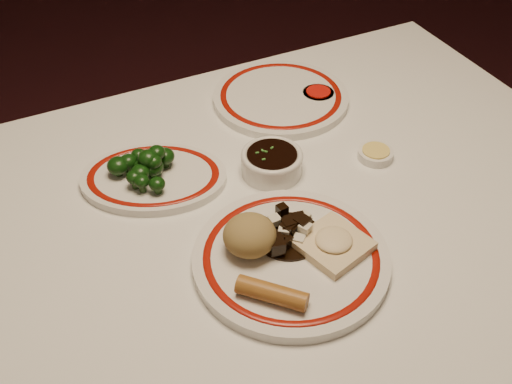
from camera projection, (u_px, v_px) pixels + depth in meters
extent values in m
cube|color=white|center=(283.00, 214.00, 1.09)|extent=(1.20, 0.90, 0.04)
cylinder|color=black|center=(385.00, 167.00, 1.78)|extent=(0.06, 0.06, 0.71)
cylinder|color=white|center=(291.00, 259.00, 0.97)|extent=(0.34, 0.34, 0.02)
torus|color=maroon|center=(291.00, 255.00, 0.96)|extent=(0.29, 0.29, 0.00)
ellipsoid|color=olive|center=(250.00, 235.00, 0.95)|extent=(0.08, 0.08, 0.06)
cylinder|color=#9D6426|center=(272.00, 293.00, 0.89)|extent=(0.09, 0.09, 0.03)
cube|color=beige|center=(333.00, 245.00, 0.97)|extent=(0.12, 0.12, 0.02)
ellipsoid|color=beige|center=(334.00, 240.00, 0.96)|extent=(0.06, 0.06, 0.02)
cylinder|color=black|center=(288.00, 236.00, 0.99)|extent=(0.10, 0.10, 0.00)
cube|color=black|center=(267.00, 226.00, 1.00)|extent=(0.02, 0.02, 0.01)
cube|color=black|center=(288.00, 229.00, 0.98)|extent=(0.03, 0.03, 0.02)
cube|color=black|center=(299.00, 220.00, 1.00)|extent=(0.02, 0.02, 0.02)
cube|color=black|center=(302.00, 224.00, 0.98)|extent=(0.03, 0.03, 0.02)
cube|color=black|center=(269.00, 246.00, 0.96)|extent=(0.02, 0.02, 0.02)
cube|color=black|center=(293.00, 227.00, 0.98)|extent=(0.03, 0.03, 0.02)
cube|color=black|center=(288.00, 230.00, 0.98)|extent=(0.03, 0.03, 0.02)
cube|color=black|center=(289.00, 225.00, 0.98)|extent=(0.02, 0.02, 0.02)
cube|color=black|center=(291.00, 223.00, 1.00)|extent=(0.02, 0.02, 0.02)
cube|color=black|center=(287.00, 227.00, 0.98)|extent=(0.02, 0.02, 0.02)
cube|color=black|center=(276.00, 240.00, 0.97)|extent=(0.02, 0.02, 0.02)
cube|color=black|center=(282.00, 210.00, 1.01)|extent=(0.02, 0.02, 0.02)
cube|color=black|center=(285.00, 242.00, 0.97)|extent=(0.03, 0.03, 0.02)
cube|color=black|center=(277.00, 246.00, 0.95)|extent=(0.03, 0.03, 0.02)
cube|color=beige|center=(284.00, 231.00, 0.97)|extent=(0.02, 0.02, 0.01)
cube|color=beige|center=(305.00, 228.00, 0.98)|extent=(0.02, 0.02, 0.01)
cube|color=beige|center=(275.00, 220.00, 0.99)|extent=(0.02, 0.02, 0.01)
cube|color=beige|center=(299.00, 240.00, 0.97)|extent=(0.02, 0.02, 0.01)
cube|color=beige|center=(304.00, 217.00, 1.01)|extent=(0.02, 0.02, 0.01)
torus|color=maroon|center=(153.00, 175.00, 1.11)|extent=(0.29, 0.29, 0.00)
cylinder|color=#23471C|center=(148.00, 165.00, 1.12)|extent=(0.01, 0.01, 0.01)
ellipsoid|color=#0F330C|center=(147.00, 158.00, 1.11)|extent=(0.03, 0.03, 0.02)
cylinder|color=#23471C|center=(158.00, 190.00, 1.07)|extent=(0.01, 0.01, 0.01)
ellipsoid|color=#0F330C|center=(157.00, 184.00, 1.06)|extent=(0.03, 0.03, 0.02)
cylinder|color=#23471C|center=(135.00, 184.00, 1.08)|extent=(0.01, 0.01, 0.01)
ellipsoid|color=#0F330C|center=(134.00, 177.00, 1.07)|extent=(0.03, 0.03, 0.02)
cylinder|color=#23471C|center=(165.00, 164.00, 1.12)|extent=(0.01, 0.01, 0.01)
ellipsoid|color=#0F330C|center=(164.00, 156.00, 1.11)|extent=(0.04, 0.04, 0.03)
cylinder|color=#23471C|center=(154.00, 174.00, 1.10)|extent=(0.01, 0.01, 0.01)
ellipsoid|color=#0F330C|center=(153.00, 167.00, 1.09)|extent=(0.04, 0.04, 0.03)
cylinder|color=#23471C|center=(139.00, 161.00, 1.13)|extent=(0.01, 0.01, 0.01)
ellipsoid|color=#0F330C|center=(138.00, 155.00, 1.12)|extent=(0.03, 0.03, 0.02)
cylinder|color=#23471C|center=(143.00, 188.00, 1.07)|extent=(0.01, 0.01, 0.01)
ellipsoid|color=#0F330C|center=(142.00, 181.00, 1.06)|extent=(0.03, 0.03, 0.02)
cylinder|color=#23471C|center=(129.00, 168.00, 1.11)|extent=(0.01, 0.01, 0.01)
ellipsoid|color=#0F330C|center=(128.00, 161.00, 1.10)|extent=(0.03, 0.03, 0.02)
cylinder|color=#23471C|center=(141.00, 180.00, 1.09)|extent=(0.01, 0.01, 0.01)
ellipsoid|color=#0F330C|center=(140.00, 173.00, 1.08)|extent=(0.03, 0.03, 0.03)
cylinder|color=#23471C|center=(143.00, 173.00, 1.10)|extent=(0.01, 0.01, 0.01)
ellipsoid|color=#0F330C|center=(142.00, 166.00, 1.09)|extent=(0.03, 0.03, 0.02)
cylinder|color=#23471C|center=(149.00, 170.00, 1.11)|extent=(0.01, 0.01, 0.01)
ellipsoid|color=#0F330C|center=(148.00, 163.00, 1.10)|extent=(0.03, 0.03, 0.02)
cylinder|color=#23471C|center=(119.00, 173.00, 1.11)|extent=(0.01, 0.01, 0.01)
ellipsoid|color=#0F330C|center=(118.00, 166.00, 1.10)|extent=(0.04, 0.04, 0.03)
ellipsoid|color=#0F330C|center=(148.00, 158.00, 1.08)|extent=(0.04, 0.04, 0.03)
ellipsoid|color=#0F330C|center=(152.00, 161.00, 1.09)|extent=(0.03, 0.03, 0.03)
ellipsoid|color=#0F330C|center=(153.00, 161.00, 1.08)|extent=(0.03, 0.03, 0.02)
ellipsoid|color=#0F330C|center=(157.00, 153.00, 1.09)|extent=(0.03, 0.03, 0.02)
ellipsoid|color=#0F330C|center=(151.00, 159.00, 1.09)|extent=(0.03, 0.03, 0.03)
cylinder|color=white|center=(272.00, 164.00, 1.13)|extent=(0.11, 0.11, 0.04)
cylinder|color=black|center=(272.00, 154.00, 1.11)|extent=(0.09, 0.09, 0.00)
cylinder|color=white|center=(318.00, 95.00, 1.31)|extent=(0.06, 0.06, 0.02)
cylinder|color=#B9130B|center=(318.00, 92.00, 1.30)|extent=(0.05, 0.05, 0.00)
cylinder|color=white|center=(375.00, 154.00, 1.16)|extent=(0.06, 0.06, 0.02)
cylinder|color=#E8CA5F|center=(376.00, 150.00, 1.16)|extent=(0.05, 0.05, 0.00)
cylinder|color=white|center=(281.00, 98.00, 1.30)|extent=(0.35, 0.35, 0.02)
torus|color=maroon|center=(281.00, 94.00, 1.30)|extent=(0.31, 0.31, 0.00)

